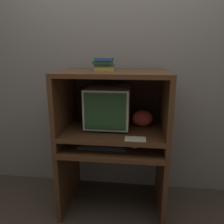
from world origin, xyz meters
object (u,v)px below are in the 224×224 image
at_px(mouse, 134,147).
at_px(snack_bag, 142,118).
at_px(crt_monitor, 109,106).
at_px(keyboard, 103,146).
at_px(book_stack, 104,64).

xyz_separation_m(mouse, snack_bag, (0.07, 0.21, 0.20)).
relative_size(mouse, snack_bag, 0.31).
bearing_deg(crt_monitor, keyboard, -97.24).
bearing_deg(keyboard, book_stack, 90.69).
distance_m(mouse, snack_bag, 0.30).
xyz_separation_m(crt_monitor, mouse, (0.25, -0.19, -0.31)).
distance_m(snack_bag, book_stack, 0.61).
distance_m(keyboard, book_stack, 0.70).
xyz_separation_m(snack_bag, book_stack, (-0.34, -0.09, 0.49)).
distance_m(crt_monitor, book_stack, 0.39).
bearing_deg(snack_bag, crt_monitor, -175.50).
distance_m(keyboard, mouse, 0.27).
height_order(crt_monitor, snack_bag, crt_monitor).
relative_size(crt_monitor, mouse, 7.55).
xyz_separation_m(keyboard, snack_bag, (0.34, 0.23, 0.20)).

